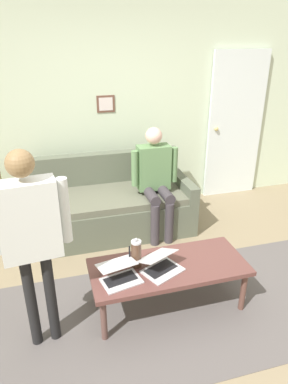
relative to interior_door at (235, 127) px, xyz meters
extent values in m
plane|color=#8A795C|center=(1.74, 2.11, -1.02)|extent=(7.68, 7.68, 0.00)
cube|color=#5A5453|center=(1.71, 2.16, -1.02)|extent=(3.46, 1.45, 0.01)
cube|color=beige|center=(1.74, -0.09, 0.33)|extent=(7.04, 0.10, 2.70)
cube|color=brown|center=(1.84, -0.04, 0.40)|extent=(0.23, 0.02, 0.21)
cube|color=silver|center=(1.84, -0.03, 0.40)|extent=(0.17, 0.00, 0.16)
cube|color=white|center=(0.00, 0.00, 0.00)|extent=(0.82, 0.05, 2.05)
sphere|color=tan|center=(0.31, 0.04, 0.00)|extent=(0.06, 0.06, 0.06)
cube|color=#595F4E|center=(1.91, 0.62, -0.81)|extent=(1.86, 0.88, 0.42)
cube|color=#636451|center=(1.91, 0.64, -0.56)|extent=(1.62, 0.80, 0.08)
cube|color=#595F4E|center=(1.91, 0.25, -0.37)|extent=(1.86, 0.14, 0.46)
cube|color=#595F4E|center=(1.04, 0.62, -0.50)|extent=(0.12, 0.88, 0.20)
cube|color=#595F4E|center=(2.78, 0.62, -0.50)|extent=(0.12, 0.88, 0.20)
cube|color=brown|center=(1.71, 2.06, -0.62)|extent=(1.34, 0.57, 0.04)
cylinder|color=brown|center=(1.10, 2.29, -0.83)|extent=(0.05, 0.05, 0.39)
cylinder|color=brown|center=(2.31, 2.29, -0.83)|extent=(0.05, 0.05, 0.39)
cylinder|color=brown|center=(1.10, 1.84, -0.83)|extent=(0.05, 0.05, 0.39)
cylinder|color=brown|center=(2.31, 1.84, -0.83)|extent=(0.05, 0.05, 0.39)
cube|color=silver|center=(2.14, 2.17, -0.59)|extent=(0.34, 0.27, 0.01)
cube|color=black|center=(2.14, 2.15, -0.58)|extent=(0.28, 0.18, 0.00)
cube|color=silver|center=(2.16, 2.08, -0.49)|extent=(0.34, 0.26, 0.04)
cube|color=white|center=(2.16, 2.08, -0.49)|extent=(0.30, 0.23, 0.03)
cube|color=silver|center=(1.79, 2.13, -0.59)|extent=(0.38, 0.34, 0.01)
cube|color=black|center=(1.79, 2.11, -0.58)|extent=(0.30, 0.24, 0.00)
cube|color=silver|center=(1.82, 2.06, -0.48)|extent=(0.37, 0.32, 0.09)
cube|color=#A9C8F3|center=(1.82, 2.06, -0.48)|extent=(0.33, 0.29, 0.08)
cylinder|color=#4C3323|center=(1.97, 2.00, -0.48)|extent=(0.08, 0.08, 0.23)
cylinder|color=#B7B7BC|center=(1.97, 2.00, -0.36)|extent=(0.09, 0.09, 0.02)
sphere|color=#B2B2B7|center=(1.97, 2.00, -0.33)|extent=(0.03, 0.03, 0.03)
cube|color=black|center=(2.03, 2.00, -0.47)|extent=(0.01, 0.01, 0.16)
cylinder|color=black|center=(2.83, 2.18, -0.63)|extent=(0.08, 0.08, 0.80)
cylinder|color=black|center=(2.69, 2.16, -0.63)|extent=(0.08, 0.08, 0.80)
cube|color=silver|center=(2.76, 2.17, 0.05)|extent=(0.41, 0.22, 0.56)
cylinder|color=silver|center=(2.52, 2.15, 0.08)|extent=(0.09, 0.09, 0.48)
sphere|color=olive|center=(2.76, 2.17, 0.46)|extent=(0.18, 0.18, 0.18)
cylinder|color=#3B353A|center=(1.35, 1.08, -0.77)|extent=(0.10, 0.10, 0.50)
cylinder|color=#3B353A|center=(1.52, 1.08, -0.77)|extent=(0.10, 0.10, 0.50)
cylinder|color=#3B353A|center=(1.35, 0.90, -0.47)|extent=(0.12, 0.40, 0.12)
cylinder|color=#3B353A|center=(1.52, 0.90, -0.47)|extent=(0.12, 0.40, 0.12)
cube|color=#608855|center=(1.44, 0.72, -0.21)|extent=(0.37, 0.20, 0.52)
cylinder|color=#608855|center=(1.20, 0.77, -0.19)|extent=(0.08, 0.08, 0.42)
cylinder|color=#608855|center=(1.67, 0.77, -0.19)|extent=(0.08, 0.08, 0.42)
sphere|color=beige|center=(1.44, 0.72, 0.16)|extent=(0.19, 0.19, 0.19)
camera|label=1|loc=(2.56, 4.34, 1.19)|focal=32.42mm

